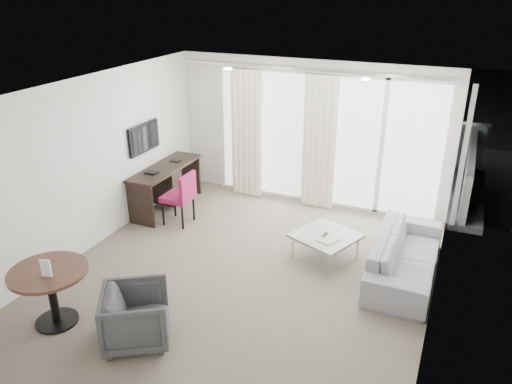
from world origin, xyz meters
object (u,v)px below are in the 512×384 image
at_px(coffee_table, 325,246).
at_px(sofa, 406,256).
at_px(round_table, 53,297).
at_px(tub_armchair, 136,316).
at_px(rattan_chair_b, 422,168).
at_px(rattan_chair_a, 387,163).
at_px(desk, 166,187).
at_px(desk_chair, 178,198).

relative_size(coffee_table, sofa, 0.40).
xyz_separation_m(round_table, tub_armchair, (1.11, 0.12, -0.03)).
distance_m(sofa, rattan_chair_b, 3.41).
bearing_deg(rattan_chair_a, sofa, -71.02).
distance_m(desk, rattan_chair_a, 4.47).
bearing_deg(rattan_chair_b, tub_armchair, -87.48).
relative_size(desk, round_table, 1.83).
height_order(desk_chair, rattan_chair_a, desk_chair).
bearing_deg(tub_armchair, round_table, 63.60).
distance_m(desk_chair, round_table, 2.91).
bearing_deg(sofa, desk_chair, 87.73).
bearing_deg(rattan_chair_a, rattan_chair_b, -0.25).
xyz_separation_m(desk, tub_armchair, (1.68, -3.24, -0.06)).
height_order(desk_chair, round_table, desk_chair).
distance_m(coffee_table, rattan_chair_a, 3.46).
height_order(round_table, rattan_chair_a, rattan_chair_a).
xyz_separation_m(round_table, coffee_table, (2.56, 2.79, -0.18)).
bearing_deg(rattan_chair_b, desk_chair, -113.43).
bearing_deg(round_table, coffee_table, 47.45).
bearing_deg(tub_armchair, rattan_chair_b, -54.30).
relative_size(coffee_table, rattan_chair_b, 1.03).
relative_size(sofa, rattan_chair_a, 2.69).
height_order(desk_chair, coffee_table, desk_chair).
bearing_deg(coffee_table, desk_chair, 177.31).
bearing_deg(sofa, coffee_table, 88.67).
bearing_deg(coffee_table, rattan_chair_b, 73.71).
xyz_separation_m(round_table, sofa, (3.72, 2.76, -0.06)).
height_order(desk_chair, tub_armchair, desk_chair).
xyz_separation_m(desk, rattan_chair_b, (4.12, 2.82, 0.01)).
height_order(coffee_table, rattan_chair_a, rattan_chair_a).
xyz_separation_m(desk_chair, coffee_table, (2.62, -0.12, -0.27)).
bearing_deg(rattan_chair_a, desk_chair, -126.29).
relative_size(round_table, coffee_table, 1.10).
relative_size(round_table, sofa, 0.44).
bearing_deg(desk, rattan_chair_b, 34.39).
bearing_deg(rattan_chair_a, desk, -135.00).
bearing_deg(tub_armchair, desk_chair, -9.73).
relative_size(round_table, rattan_chair_a, 1.17).
relative_size(tub_armchair, coffee_table, 0.89).
xyz_separation_m(desk_chair, tub_armchair, (1.17, -2.80, -0.12)).
distance_m(desk_chair, rattan_chair_a, 4.41).
relative_size(desk, sofa, 0.80).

